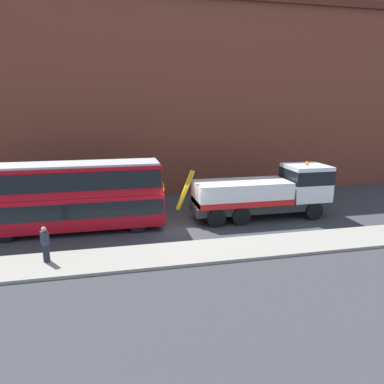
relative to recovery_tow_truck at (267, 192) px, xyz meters
name	(u,v)px	position (x,y,z in m)	size (l,w,h in m)	color
ground_plane	(180,226)	(-5.97, -0.57, -1.76)	(120.00, 120.00, 0.00)	#38383D
near_kerb	(195,252)	(-5.97, -4.77, -1.68)	(60.00, 2.80, 0.15)	gray
building_facade	(159,95)	(-5.97, 8.07, 6.31)	(60.00, 1.50, 16.00)	brown
recovery_tow_truck	(267,192)	(0.00, 0.00, 0.00)	(10.14, 2.65, 3.67)	#2D2D2D
double_decker_bus	(67,195)	(-12.45, 0.00, 0.47)	(11.05, 2.55, 4.06)	#B70C19
pedestrian_onlooker	(45,245)	(-12.99, -4.49, -0.77)	(0.43, 0.48, 1.71)	#232333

